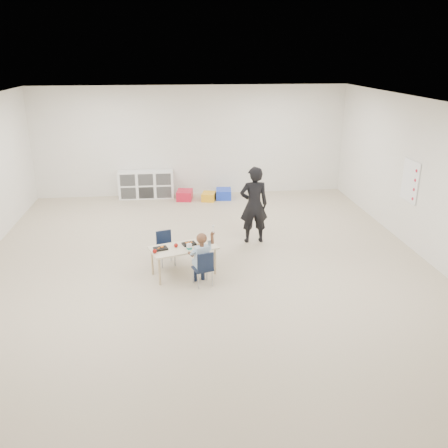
{
  "coord_description": "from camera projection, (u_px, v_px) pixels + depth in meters",
  "views": [
    {
      "loc": [
        -0.52,
        -7.7,
        3.57
      ],
      "look_at": [
        0.31,
        -0.28,
        0.85
      ],
      "focal_mm": 38.0,
      "sensor_mm": 36.0,
      "label": 1
    }
  ],
  "objects": [
    {
      "name": "bin_red",
      "position": [
        185.0,
        195.0,
        12.11
      ],
      "size": [
        0.45,
        0.54,
        0.24
      ],
      "primitive_type": "cube",
      "rotation": [
        0.0,
        0.0,
        -0.15
      ],
      "color": "red",
      "rests_on": "ground"
    },
    {
      "name": "bin_blue",
      "position": [
        224.0,
        194.0,
        12.22
      ],
      "size": [
        0.42,
        0.52,
        0.24
      ],
      "primitive_type": "cube",
      "rotation": [
        0.0,
        0.0,
        -0.09
      ],
      "color": "blue",
      "rests_on": "ground"
    },
    {
      "name": "bread_roll",
      "position": [
        200.0,
        244.0,
        7.92
      ],
      "size": [
        0.09,
        0.09,
        0.07
      ],
      "primitive_type": "ellipsoid",
      "color": "tan",
      "rests_on": "table"
    },
    {
      "name": "cubby_shelf",
      "position": [
        146.0,
        184.0,
        12.22
      ],
      "size": [
        1.4,
        0.4,
        0.7
      ],
      "primitive_type": "cube",
      "color": "white",
      "rests_on": "ground"
    },
    {
      "name": "rules_poster",
      "position": [
        410.0,
        181.0,
        9.01
      ],
      "size": [
        0.02,
        0.6,
        0.8
      ],
      "primitive_type": "cube",
      "color": "white",
      "rests_on": "room"
    },
    {
      "name": "room",
      "position": [
        204.0,
        188.0,
        7.98
      ],
      "size": [
        9.0,
        9.02,
        2.8
      ],
      "color": "#B9AA8E",
      "rests_on": "ground"
    },
    {
      "name": "apple_far",
      "position": [
        155.0,
        251.0,
        7.64
      ],
      "size": [
        0.07,
        0.07,
        0.07
      ],
      "primitive_type": "sphere",
      "color": "maroon",
      "rests_on": "table"
    },
    {
      "name": "adult",
      "position": [
        254.0,
        205.0,
        9.21
      ],
      "size": [
        0.57,
        0.38,
        1.53
      ],
      "primitive_type": "imported",
      "rotation": [
        0.0,
        0.0,
        3.17
      ],
      "color": "black",
      "rests_on": "ground"
    },
    {
      "name": "apple_near",
      "position": [
        176.0,
        245.0,
        7.88
      ],
      "size": [
        0.07,
        0.07,
        0.07
      ],
      "primitive_type": "sphere",
      "color": "maroon",
      "rests_on": "table"
    },
    {
      "name": "bin_yellow",
      "position": [
        209.0,
        196.0,
        12.06
      ],
      "size": [
        0.41,
        0.47,
        0.2
      ],
      "primitive_type": "cube",
      "rotation": [
        0.0,
        0.0,
        -0.25
      ],
      "color": "gold",
      "rests_on": "ground"
    },
    {
      "name": "chair_far",
      "position": [
        166.0,
        249.0,
        8.34
      ],
      "size": [
        0.36,
        0.35,
        0.6
      ],
      "primitive_type": null,
      "rotation": [
        0.0,
        0.0,
        0.31
      ],
      "color": "black",
      "rests_on": "ground"
    },
    {
      "name": "child",
      "position": [
        202.0,
        258.0,
        7.55
      ],
      "size": [
        0.5,
        0.5,
        0.95
      ],
      "primitive_type": null,
      "rotation": [
        0.0,
        0.0,
        0.31
      ],
      "color": "#A1C0DA",
      "rests_on": "chair_near"
    },
    {
      "name": "table",
      "position": [
        184.0,
        260.0,
        7.99
      ],
      "size": [
        1.21,
        0.85,
        0.5
      ],
      "rotation": [
        0.0,
        0.0,
        0.31
      ],
      "color": "beige",
      "rests_on": "ground"
    },
    {
      "name": "lunch_tray_near",
      "position": [
        189.0,
        244.0,
        7.99
      ],
      "size": [
        0.26,
        0.22,
        0.03
      ],
      "primitive_type": "cube",
      "rotation": [
        0.0,
        0.0,
        0.31
      ],
      "color": "black",
      "rests_on": "table"
    },
    {
      "name": "lunch_tray_far",
      "position": [
        161.0,
        249.0,
        7.8
      ],
      "size": [
        0.26,
        0.22,
        0.03
      ],
      "primitive_type": "cube",
      "rotation": [
        0.0,
        0.0,
        0.31
      ],
      "color": "black",
      "rests_on": "table"
    },
    {
      "name": "milk_carton",
      "position": [
        189.0,
        247.0,
        7.79
      ],
      "size": [
        0.09,
        0.09,
        0.1
      ],
      "primitive_type": "cube",
      "rotation": [
        0.0,
        0.0,
        0.31
      ],
      "color": "white",
      "rests_on": "table"
    },
    {
      "name": "chair_near",
      "position": [
        203.0,
        268.0,
        7.61
      ],
      "size": [
        0.36,
        0.35,
        0.6
      ],
      "primitive_type": null,
      "rotation": [
        0.0,
        0.0,
        0.31
      ],
      "color": "black",
      "rests_on": "ground"
    }
  ]
}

